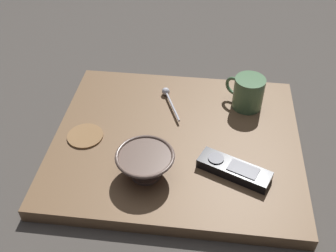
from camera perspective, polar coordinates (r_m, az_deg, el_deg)
ground_plane at (r=1.02m, az=1.22°, el=-2.98°), size 6.00×6.00×0.00m
table at (r=1.01m, az=1.23°, el=-2.28°), size 0.53×0.61×0.03m
cereal_bowl at (r=0.88m, az=-3.25°, el=-5.36°), size 0.13×0.13×0.06m
coffee_mug at (r=1.08m, az=11.33°, el=4.70°), size 0.08×0.10×0.09m
teaspoon at (r=1.11m, az=-0.06°, el=4.38°), size 0.13×0.06×0.02m
tv_remote_near at (r=0.91m, az=9.39°, el=-6.14°), size 0.11×0.17×0.03m
drink_coaster at (r=1.02m, az=-11.74°, el=-1.40°), size 0.09×0.09×0.01m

